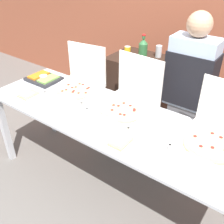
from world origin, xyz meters
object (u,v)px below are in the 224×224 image
(veggie_tray, at_px, (44,78))
(soda_bottle, at_px, (143,50))
(pizza_box_far_left, at_px, (127,102))
(paper_plate_front_right, at_px, (29,95))
(person_server_vest, at_px, (188,91))
(pizza_box_near_right, at_px, (79,84))
(pizza_box_far_right, at_px, (215,136))
(soda_can_silver, at_px, (159,51))
(soda_can_colored, at_px, (127,52))
(paper_plate_front_left, at_px, (121,142))

(veggie_tray, height_order, soda_bottle, soda_bottle)
(pizza_box_far_left, relative_size, veggie_tray, 1.45)
(paper_plate_front_right, xyz_separation_m, person_server_vest, (1.23, 0.86, 0.06))
(pizza_box_near_right, distance_m, pizza_box_far_left, 0.58)
(pizza_box_far_right, bearing_deg, pizza_box_near_right, -178.76)
(pizza_box_far_right, height_order, paper_plate_front_right, pizza_box_far_right)
(pizza_box_far_left, distance_m, soda_can_silver, 0.83)
(paper_plate_front_right, distance_m, soda_bottle, 1.20)
(soda_bottle, height_order, person_server_vest, person_server_vest)
(soda_can_silver, bearing_deg, veggie_tray, -137.71)
(pizza_box_far_right, relative_size, soda_can_colored, 3.83)
(pizza_box_near_right, xyz_separation_m, paper_plate_front_right, (-0.31, -0.37, -0.06))
(paper_plate_front_right, xyz_separation_m, soda_can_colored, (0.50, 0.93, 0.26))
(paper_plate_front_left, xyz_separation_m, veggie_tray, (-1.26, 0.38, 0.01))
(pizza_box_far_right, distance_m, soda_can_silver, 1.23)
(soda_bottle, bearing_deg, pizza_box_far_right, -32.07)
(soda_can_colored, height_order, person_server_vest, person_server_vest)
(paper_plate_front_right, relative_size, soda_can_silver, 1.65)
(pizza_box_far_right, bearing_deg, pizza_box_far_left, -178.84)
(pizza_box_near_right, bearing_deg, soda_can_silver, 52.39)
(veggie_tray, xyz_separation_m, soda_can_silver, (0.90, 0.82, 0.25))
(pizza_box_far_left, height_order, person_server_vest, person_server_vest)
(pizza_box_far_left, distance_m, soda_bottle, 0.66)
(pizza_box_near_right, relative_size, person_server_vest, 0.30)
(person_server_vest, bearing_deg, pizza_box_far_left, 56.37)
(pizza_box_far_left, distance_m, paper_plate_front_right, 0.96)
(pizza_box_far_left, height_order, soda_bottle, soda_bottle)
(soda_can_silver, bearing_deg, soda_bottle, -107.31)
(pizza_box_near_right, xyz_separation_m, person_server_vest, (0.92, 0.49, -0.01))
(pizza_box_near_right, distance_m, pizza_box_far_right, 1.34)
(pizza_box_near_right, bearing_deg, soda_bottle, 48.25)
(pizza_box_far_right, bearing_deg, paper_plate_front_left, -141.72)
(paper_plate_front_left, bearing_deg, soda_can_colored, 121.44)
(veggie_tray, xyz_separation_m, soda_can_colored, (0.66, 0.60, 0.25))
(pizza_box_near_right, relative_size, veggie_tray, 1.46)
(person_server_vest, bearing_deg, pizza_box_near_right, 28.09)
(soda_bottle, height_order, soda_can_colored, soda_bottle)
(pizza_box_far_left, relative_size, paper_plate_front_right, 2.39)
(pizza_box_near_right, xyz_separation_m, pizza_box_far_right, (1.34, -0.05, 0.00))
(person_server_vest, bearing_deg, soda_can_silver, -31.05)
(pizza_box_near_right, bearing_deg, pizza_box_far_right, -9.85)
(pizza_box_near_right, bearing_deg, pizza_box_far_left, -9.74)
(paper_plate_front_left, relative_size, veggie_tray, 0.65)
(pizza_box_far_right, height_order, person_server_vest, person_server_vest)
(paper_plate_front_right, height_order, veggie_tray, veggie_tray)
(paper_plate_front_right, height_order, soda_bottle, soda_bottle)
(pizza_box_far_right, bearing_deg, soda_bottle, 151.13)
(soda_can_colored, bearing_deg, veggie_tray, -137.36)
(pizza_box_far_left, height_order, paper_plate_front_left, pizza_box_far_left)
(pizza_box_far_right, xyz_separation_m, paper_plate_front_right, (-1.65, -0.32, -0.06))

